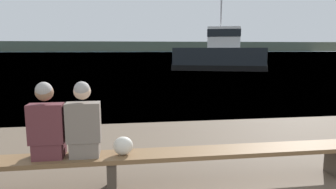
{
  "coord_description": "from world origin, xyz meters",
  "views": [
    {
      "loc": [
        -0.92,
        -1.29,
        1.94
      ],
      "look_at": [
        0.09,
        5.69,
        0.85
      ],
      "focal_mm": 32.0,
      "sensor_mm": 36.0,
      "label": 1
    }
  ],
  "objects_px": {
    "shopping_bag": "(123,146)",
    "person_left": "(47,125)",
    "bench_main": "(112,161)",
    "tugboat_red": "(219,56)",
    "person_right": "(84,124)"
  },
  "relations": [
    {
      "from": "person_left",
      "to": "bench_main",
      "type": "bearing_deg",
      "value": -0.1
    },
    {
      "from": "person_left",
      "to": "tugboat_red",
      "type": "bearing_deg",
      "value": 66.84
    },
    {
      "from": "bench_main",
      "to": "person_left",
      "type": "relative_size",
      "value": 7.22
    },
    {
      "from": "person_left",
      "to": "person_right",
      "type": "bearing_deg",
      "value": 0.05
    },
    {
      "from": "person_right",
      "to": "shopping_bag",
      "type": "height_order",
      "value": "person_right"
    },
    {
      "from": "person_left",
      "to": "tugboat_red",
      "type": "xyz_separation_m",
      "value": [
        9.44,
        22.07,
        0.26
      ]
    },
    {
      "from": "bench_main",
      "to": "shopping_bag",
      "type": "distance_m",
      "value": 0.27
    },
    {
      "from": "shopping_bag",
      "to": "person_left",
      "type": "bearing_deg",
      "value": 179.3
    },
    {
      "from": "bench_main",
      "to": "person_right",
      "type": "height_order",
      "value": "person_right"
    },
    {
      "from": "person_left",
      "to": "person_right",
      "type": "height_order",
      "value": "person_left"
    },
    {
      "from": "bench_main",
      "to": "tugboat_red",
      "type": "distance_m",
      "value": 23.7
    },
    {
      "from": "tugboat_red",
      "to": "person_right",
      "type": "bearing_deg",
      "value": 175.52
    },
    {
      "from": "bench_main",
      "to": "person_left",
      "type": "bearing_deg",
      "value": 179.9
    },
    {
      "from": "person_left",
      "to": "shopping_bag",
      "type": "bearing_deg",
      "value": -0.7
    },
    {
      "from": "person_left",
      "to": "tugboat_red",
      "type": "distance_m",
      "value": 24.0
    }
  ]
}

